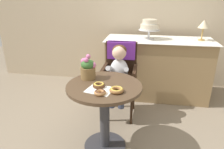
# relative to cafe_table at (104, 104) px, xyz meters

# --- Properties ---
(ground_plane) EXTENTS (8.00, 8.00, 0.00)m
(ground_plane) POSITION_rel_cafe_table_xyz_m (0.00, 0.00, -0.51)
(ground_plane) COLOR gray
(back_wall) EXTENTS (4.80, 0.10, 2.70)m
(back_wall) POSITION_rel_cafe_table_xyz_m (0.00, 1.85, 0.84)
(back_wall) COLOR #C1AD8E
(back_wall) RESTS_ON ground
(cafe_table) EXTENTS (0.72, 0.72, 0.72)m
(cafe_table) POSITION_rel_cafe_table_xyz_m (0.00, 0.00, 0.00)
(cafe_table) COLOR #4C3826
(cafe_table) RESTS_ON ground
(wicker_chair) EXTENTS (0.42, 0.45, 0.95)m
(wicker_chair) POSITION_rel_cafe_table_xyz_m (0.06, 0.73, 0.13)
(wicker_chair) COLOR #332114
(wicker_chair) RESTS_ON ground
(seated_child) EXTENTS (0.27, 0.32, 0.73)m
(seated_child) POSITION_rel_cafe_table_xyz_m (0.06, 0.58, 0.17)
(seated_child) COLOR silver
(seated_child) RESTS_ON ground
(paper_napkin) EXTENTS (0.27, 0.24, 0.00)m
(paper_napkin) POSITION_rel_cafe_table_xyz_m (-0.02, -0.12, 0.21)
(paper_napkin) COLOR white
(paper_napkin) RESTS_ON cafe_table
(donut_front) EXTENTS (0.10, 0.10, 0.03)m
(donut_front) POSITION_rel_cafe_table_xyz_m (0.01, -0.20, 0.23)
(donut_front) COLOR #AD7542
(donut_front) RESTS_ON cafe_table
(donut_mid) EXTENTS (0.11, 0.11, 0.04)m
(donut_mid) POSITION_rel_cafe_table_xyz_m (-0.04, -0.06, 0.23)
(donut_mid) COLOR #4C2D19
(donut_mid) RESTS_ON cafe_table
(donut_side) EXTENTS (0.13, 0.13, 0.04)m
(donut_side) POSITION_rel_cafe_table_xyz_m (0.14, -0.13, 0.23)
(donut_side) COLOR #936033
(donut_side) RESTS_ON cafe_table
(flower_vase) EXTENTS (0.16, 0.15, 0.24)m
(flower_vase) POSITION_rel_cafe_table_xyz_m (-0.19, 0.13, 0.32)
(flower_vase) COLOR brown
(flower_vase) RESTS_ON cafe_table
(display_counter) EXTENTS (1.56, 0.62, 0.90)m
(display_counter) POSITION_rel_cafe_table_xyz_m (0.55, 1.30, -0.05)
(display_counter) COLOR #93754C
(display_counter) RESTS_ON ground
(tiered_cake_stand) EXTENTS (0.30, 0.30, 0.28)m
(tiered_cake_stand) POSITION_rel_cafe_table_xyz_m (0.40, 1.30, 0.58)
(tiered_cake_stand) COLOR silver
(tiered_cake_stand) RESTS_ON display_counter
(table_lamp) EXTENTS (0.15, 0.15, 0.28)m
(table_lamp) POSITION_rel_cafe_table_xyz_m (1.13, 1.33, 0.61)
(table_lamp) COLOR #B28C47
(table_lamp) RESTS_ON display_counter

